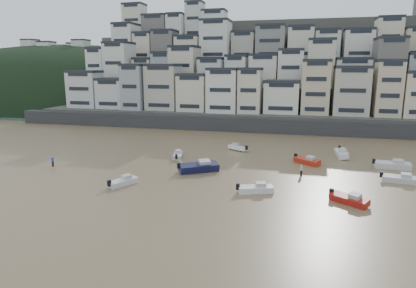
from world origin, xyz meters
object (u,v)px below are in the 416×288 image
(boat_h, at_px, (238,147))
(boat_i, at_px, (342,152))
(boat_b, at_px, (349,198))
(boat_c, at_px, (199,166))
(boat_j, at_px, (123,181))
(person_blue, at_px, (53,161))
(boat_a, at_px, (256,188))
(person_pink, at_px, (301,170))
(boat_d, at_px, (400,178))
(boat_g, at_px, (392,164))
(boat_e, at_px, (307,160))
(boat_f, at_px, (178,154))

(boat_h, relative_size, boat_i, 0.77)
(boat_b, distance_m, boat_c, 22.67)
(boat_j, bearing_deg, person_blue, 95.16)
(boat_c, bearing_deg, boat_a, -70.44)
(boat_c, xyz_separation_m, person_pink, (15.36, 1.75, -0.05))
(boat_d, distance_m, person_blue, 52.84)
(boat_d, relative_size, boat_j, 1.09)
(boat_h, xyz_separation_m, person_pink, (12.07, -14.50, 0.25))
(boat_a, distance_m, boat_g, 25.82)
(boat_h, distance_m, boat_j, 27.67)
(boat_d, xyz_separation_m, boat_i, (-6.53, 13.85, 0.11))
(boat_a, bearing_deg, boat_c, 123.15)
(boat_e, xyz_separation_m, person_blue, (-40.06, -11.86, 0.18))
(person_pink, bearing_deg, boat_d, -0.15)
(boat_b, xyz_separation_m, boat_i, (1.29, 24.18, 0.13))
(boat_b, bearing_deg, person_pink, 153.41)
(boat_b, height_order, boat_e, boat_e)
(boat_e, height_order, person_pink, person_pink)
(boat_i, xyz_separation_m, person_pink, (-6.89, -13.81, 0.06))
(boat_j, height_order, person_pink, person_pink)
(boat_c, height_order, boat_h, boat_c)
(boat_b, distance_m, boat_i, 24.22)
(boat_d, bearing_deg, boat_i, 123.29)
(boat_b, relative_size, person_blue, 2.86)
(boat_a, bearing_deg, boat_h, 85.83)
(boat_a, xyz_separation_m, boat_i, (12.53, 23.01, 0.14))
(boat_f, bearing_deg, boat_j, 159.20)
(boat_g, relative_size, boat_j, 1.24)
(boat_j, bearing_deg, boat_g, -37.99)
(boat_c, height_order, boat_e, boat_c)
(boat_c, distance_m, boat_e, 18.52)
(boat_e, relative_size, person_blue, 2.89)
(person_blue, bearing_deg, boat_d, 5.01)
(boat_i, relative_size, person_blue, 3.40)
(boat_b, bearing_deg, boat_d, 87.90)
(boat_e, height_order, boat_f, boat_e)
(boat_i, bearing_deg, boat_e, -45.89)
(boat_d, distance_m, boat_f, 35.24)
(boat_a, height_order, person_blue, person_blue)
(boat_f, bearing_deg, boat_h, -59.37)
(boat_b, xyz_separation_m, boat_f, (-26.94, 16.11, -0.02))
(boat_c, relative_size, boat_j, 1.44)
(boat_a, relative_size, boat_b, 0.99)
(boat_c, relative_size, boat_f, 1.40)
(boat_h, height_order, boat_j, boat_j)
(boat_g, relative_size, person_blue, 3.34)
(boat_c, bearing_deg, boat_b, -55.31)
(boat_c, xyz_separation_m, boat_e, (16.21, 8.96, -0.23))
(boat_b, height_order, boat_i, boat_i)
(boat_h, relative_size, person_blue, 2.62)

